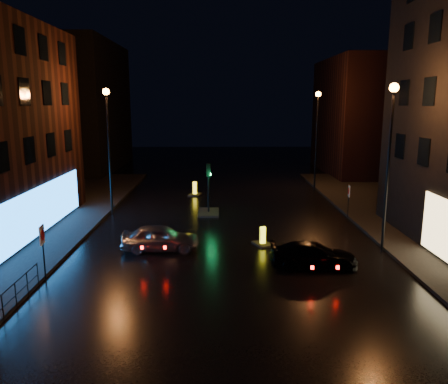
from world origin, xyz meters
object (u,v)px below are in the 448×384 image
at_px(bollard_far, 195,192).
at_px(road_sign_left, 42,240).
at_px(silver_hatchback, 160,238).
at_px(dark_sedan, 314,255).
at_px(bollard_near, 263,241).
at_px(traffic_signal, 209,206).
at_px(road_sign_right, 349,194).

distance_m(bollard_far, road_sign_left, 18.39).
height_order(silver_hatchback, dark_sedan, silver_hatchback).
relative_size(dark_sedan, road_sign_left, 1.65).
bearing_deg(bollard_near, traffic_signal, 90.25).
xyz_separation_m(dark_sedan, bollard_near, (-2.01, 3.26, -0.36)).
height_order(traffic_signal, bollard_far, traffic_signal).
distance_m(silver_hatchback, bollard_near, 5.42).
height_order(bollard_near, road_sign_left, road_sign_left).
height_order(traffic_signal, road_sign_right, traffic_signal).
height_order(dark_sedan, bollard_near, dark_sedan).
xyz_separation_m(dark_sedan, bollard_far, (-6.31, 16.10, -0.34)).
height_order(bollard_near, road_sign_right, road_sign_right).
bearing_deg(bollard_near, bollard_far, 84.81).
bearing_deg(silver_hatchback, dark_sedan, -109.54).
distance_m(traffic_signal, bollard_near, 7.48).
xyz_separation_m(bollard_far, road_sign_left, (-5.43, -17.50, 1.58)).
bearing_deg(bollard_far, silver_hatchback, -80.67).
xyz_separation_m(traffic_signal, road_sign_left, (-6.70, -11.50, 1.32)).
relative_size(road_sign_left, road_sign_right, 1.09).
bearing_deg(bollard_near, dark_sedan, -82.00).
distance_m(traffic_signal, road_sign_right, 9.32).
bearing_deg(road_sign_left, silver_hatchback, 35.03).
height_order(traffic_signal, bollard_near, traffic_signal).
relative_size(dark_sedan, road_sign_right, 1.79).
height_order(dark_sedan, road_sign_left, road_sign_left).
height_order(dark_sedan, road_sign_right, road_sign_right).
relative_size(traffic_signal, silver_hatchback, 0.88).
height_order(silver_hatchback, bollard_near, silver_hatchback).
distance_m(road_sign_left, road_sign_right, 18.62).
distance_m(bollard_near, bollard_far, 13.54).
bearing_deg(traffic_signal, road_sign_right, -10.18).
xyz_separation_m(traffic_signal, silver_hatchback, (-2.30, -7.64, 0.17)).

